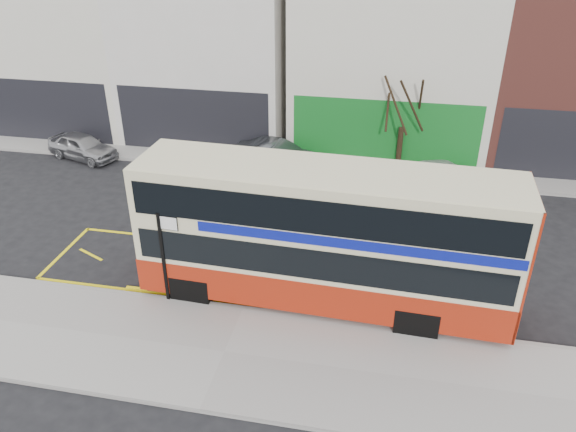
% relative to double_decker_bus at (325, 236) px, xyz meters
% --- Properties ---
extents(ground, '(120.00, 120.00, 0.00)m').
position_rel_double_decker_bus_xyz_m(ground, '(-2.23, -0.66, -2.26)').
color(ground, black).
rests_on(ground, ground).
extents(pavement, '(40.00, 4.00, 0.15)m').
position_rel_double_decker_bus_xyz_m(pavement, '(-2.23, -2.96, -2.19)').
color(pavement, gray).
rests_on(pavement, ground).
extents(kerb, '(40.00, 0.15, 0.15)m').
position_rel_double_decker_bus_xyz_m(kerb, '(-2.23, -1.03, -2.19)').
color(kerb, gray).
rests_on(kerb, ground).
extents(far_pavement, '(50.00, 3.00, 0.15)m').
position_rel_double_decker_bus_xyz_m(far_pavement, '(-2.23, 10.34, -2.19)').
color(far_pavement, gray).
rests_on(far_pavement, ground).
extents(road_markings, '(14.00, 3.40, 0.01)m').
position_rel_double_decker_bus_xyz_m(road_markings, '(-2.23, 0.94, -2.26)').
color(road_markings, yellow).
rests_on(road_markings, ground).
extents(terrace_far_left, '(8.00, 8.01, 10.80)m').
position_rel_double_decker_bus_xyz_m(terrace_far_left, '(-15.73, 14.33, 2.56)').
color(terrace_far_left, beige).
rests_on(terrace_far_left, ground).
extents(terrace_left, '(8.00, 8.01, 11.80)m').
position_rel_double_decker_bus_xyz_m(terrace_left, '(-7.73, 14.33, 3.06)').
color(terrace_left, silver).
rests_on(terrace_left, ground).
extents(terrace_green_shop, '(9.00, 8.01, 11.30)m').
position_rel_double_decker_bus_xyz_m(terrace_green_shop, '(1.27, 14.33, 2.81)').
color(terrace_green_shop, beige).
rests_on(terrace_green_shop, ground).
extents(double_decker_bus, '(10.87, 2.89, 4.31)m').
position_rel_double_decker_bus_xyz_m(double_decker_bus, '(0.00, 0.00, 0.00)').
color(double_decker_bus, beige).
rests_on(double_decker_bus, ground).
extents(bus_stop_post, '(0.73, 0.14, 2.95)m').
position_rel_double_decker_bus_xyz_m(bus_stop_post, '(-4.50, -1.06, -0.34)').
color(bus_stop_post, black).
rests_on(bus_stop_post, pavement).
extents(car_silver, '(3.85, 2.47, 1.22)m').
position_rel_double_decker_bus_xyz_m(car_silver, '(-12.77, 8.75, -1.65)').
color(car_silver, '#9B9B9F').
rests_on(car_silver, ground).
extents(car_grey, '(4.46, 2.10, 1.41)m').
position_rel_double_decker_bus_xyz_m(car_grey, '(-3.35, 8.94, -1.56)').
color(car_grey, '#3E4246').
rests_on(car_grey, ground).
extents(car_white, '(4.94, 3.22, 1.33)m').
position_rel_double_decker_bus_xyz_m(car_white, '(3.93, 8.29, -1.60)').
color(car_white, silver).
rests_on(car_white, ground).
extents(street_tree_right, '(2.60, 2.60, 5.61)m').
position_rel_double_decker_bus_xyz_m(street_tree_right, '(1.97, 10.20, 1.56)').
color(street_tree_right, black).
rests_on(street_tree_right, ground).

